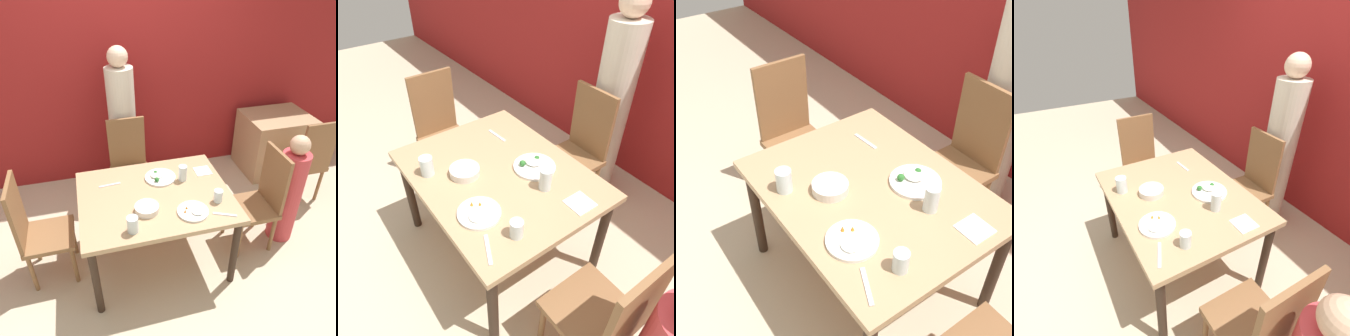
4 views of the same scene
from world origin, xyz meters
TOP-DOWN VIEW (x-y plane):
  - ground_plane at (0.00, 0.00)m, footprint 10.00×10.00m
  - dining_table at (0.00, 0.00)m, footprint 1.22×0.97m
  - chair_adult_spot at (-0.08, 0.83)m, footprint 0.40×0.40m
  - chair_empty_left at (-0.96, 0.07)m, footprint 0.40×0.40m
  - person_adult at (-0.08, 1.14)m, footprint 0.29×0.29m
  - bowl_curry at (-0.10, -0.18)m, footprint 0.18×0.18m
  - plate_rice_adult at (0.23, -0.29)m, footprint 0.24×0.24m
  - plate_rice_child at (0.09, 0.21)m, footprint 0.27×0.27m
  - glass_water_tall at (0.46, -0.21)m, footprint 0.07×0.07m
  - glass_water_short at (0.28, 0.14)m, footprint 0.07×0.07m
  - glass_water_center at (-0.24, -0.36)m, footprint 0.08×0.08m
  - napkin_folded at (0.49, 0.22)m, footprint 0.14×0.14m
  - fork_steel at (-0.34, 0.22)m, footprint 0.18×0.03m
  - spoon_steel at (0.45, -0.37)m, footprint 0.17×0.09m

SIDE VIEW (x-z plane):
  - ground_plane at x=0.00m, z-range 0.00..0.00m
  - chair_adult_spot at x=-0.08m, z-range 0.02..1.00m
  - chair_empty_left at x=-0.96m, z-range 0.02..1.00m
  - dining_table at x=0.00m, z-range 0.28..1.00m
  - napkin_folded at x=0.49m, z-range 0.72..0.73m
  - fork_steel at x=-0.34m, z-range 0.72..0.73m
  - spoon_steel at x=0.45m, z-range 0.72..0.73m
  - plate_rice_adult at x=0.23m, z-range 0.71..0.76m
  - plate_rice_child at x=0.09m, z-range 0.71..0.77m
  - bowl_curry at x=-0.10m, z-range 0.72..0.77m
  - person_adult at x=-0.08m, z-range -0.05..1.59m
  - glass_water_tall at x=0.46m, z-range 0.72..0.82m
  - glass_water_center at x=-0.24m, z-range 0.72..0.85m
  - glass_water_short at x=0.28m, z-range 0.72..0.86m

